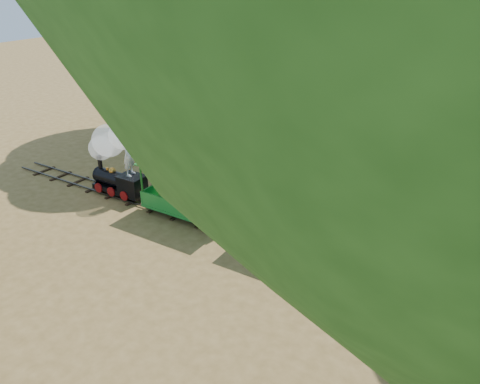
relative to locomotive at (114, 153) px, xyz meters
The scene contains 9 objects.
ground 6.12m from the locomotive, ahead, with size 90.00×90.00×0.00m, color #A37F46.
track 6.10m from the locomotive, ahead, with size 22.00×1.00×0.10m.
locomotive is the anchor object (origin of this frame).
carriage_front 3.41m from the locomotive, ahead, with size 3.27×1.34×1.70m.
carriage_rear 7.39m from the locomotive, ahead, with size 3.27×1.34×1.70m.
fence 9.94m from the locomotive, 53.32° to the left, with size 18.10×0.10×1.00m.
shrub_west 9.41m from the locomotive, 79.95° to the left, with size 2.26×1.74×1.57m, color #2D6B1E.
shrub_mid_w 9.35m from the locomotive, 81.60° to the left, with size 2.63×2.02×1.82m, color #2D6B1E.
shrub_mid_e 11.11m from the locomotive, 56.46° to the left, with size 1.86×1.43×1.29m, color #2D6B1E.
Camera 1 is at (5.95, -10.70, 7.46)m, focal length 35.00 mm.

